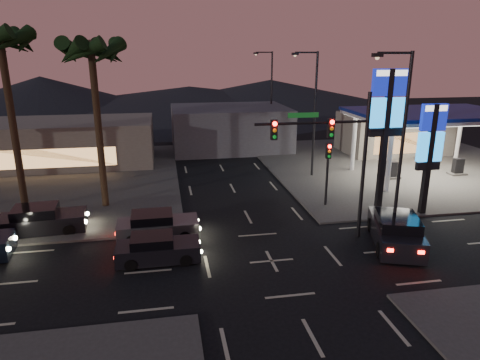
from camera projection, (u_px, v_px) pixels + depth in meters
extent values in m
plane|color=black|center=(272.00, 261.00, 21.18)|extent=(140.00, 140.00, 0.00)
cube|color=#47443F|center=(398.00, 165.00, 38.97)|extent=(24.00, 24.00, 0.12)
cube|color=#47443F|center=(23.00, 183.00, 33.52)|extent=(24.00, 24.00, 0.12)
cylinder|color=silver|center=(389.00, 159.00, 30.82)|extent=(0.36, 0.36, 5.00)
cylinder|color=silver|center=(354.00, 143.00, 36.47)|extent=(0.36, 0.36, 5.00)
cylinder|color=silver|center=(459.00, 139.00, 38.18)|extent=(0.36, 0.36, 5.00)
cube|color=silver|center=(432.00, 115.00, 33.72)|extent=(12.00, 8.00, 0.50)
cube|color=white|center=(432.00, 118.00, 33.81)|extent=(11.60, 7.60, 0.06)
cube|color=navy|center=(432.00, 113.00, 33.68)|extent=(12.20, 8.20, 0.25)
cube|color=black|center=(391.00, 170.00, 34.48)|extent=(0.80, 0.50, 1.40)
cube|color=black|center=(458.00, 167.00, 35.50)|extent=(0.80, 0.50, 1.40)
cube|color=#726B5B|center=(393.00, 133.00, 43.47)|extent=(10.00, 6.00, 4.00)
cube|color=black|center=(384.00, 143.00, 26.52)|extent=(0.35, 0.35, 9.00)
cube|color=#0D188F|center=(390.00, 82.00, 25.45)|extent=(2.20, 0.30, 1.60)
cube|color=white|center=(391.00, 73.00, 25.30)|extent=(1.98, 0.32, 0.35)
cube|color=#1783E1|center=(387.00, 113.00, 25.97)|extent=(2.20, 0.30, 1.80)
cube|color=black|center=(385.00, 132.00, 26.32)|extent=(2.09, 0.28, 0.50)
cube|color=black|center=(428.00, 161.00, 26.29)|extent=(0.35, 0.35, 7.00)
cube|color=#0D188F|center=(434.00, 117.00, 25.51)|extent=(1.60, 0.30, 1.60)
cube|color=white|center=(435.00, 108.00, 25.36)|extent=(1.44, 0.32, 0.35)
cube|color=#1783E1|center=(430.00, 147.00, 26.03)|extent=(1.60, 0.30, 1.80)
cube|color=black|center=(427.00, 166.00, 26.38)|extent=(1.52, 0.28, 0.50)
cylinder|color=black|center=(364.00, 168.00, 22.85)|extent=(0.20, 0.20, 8.00)
cylinder|color=black|center=(312.00, 123.00, 21.62)|extent=(6.00, 0.14, 0.14)
cube|color=#0C3F14|center=(303.00, 115.00, 21.42)|extent=(1.60, 0.05, 0.25)
cube|color=black|center=(331.00, 128.00, 21.88)|extent=(0.32, 0.25, 1.00)
sphere|color=#FF0C07|center=(332.00, 122.00, 21.64)|extent=(0.22, 0.22, 0.22)
sphere|color=orange|center=(332.00, 129.00, 21.74)|extent=(0.20, 0.20, 0.20)
sphere|color=#0CB226|center=(331.00, 135.00, 21.83)|extent=(0.20, 0.20, 0.20)
cube|color=black|center=(274.00, 130.00, 21.37)|extent=(0.32, 0.25, 1.00)
sphere|color=#FF0C07|center=(275.00, 124.00, 21.13)|extent=(0.22, 0.22, 0.22)
sphere|color=orange|center=(275.00, 130.00, 21.23)|extent=(0.20, 0.20, 0.20)
sphere|color=#0CB226|center=(275.00, 137.00, 21.32)|extent=(0.20, 0.20, 0.20)
cylinder|color=black|center=(327.00, 178.00, 28.14)|extent=(0.16, 0.16, 4.00)
cube|color=black|center=(329.00, 151.00, 27.62)|extent=(0.32, 0.25, 1.00)
sphere|color=#FF0C07|center=(330.00, 146.00, 27.39)|extent=(0.22, 0.22, 0.22)
sphere|color=orange|center=(329.00, 151.00, 27.48)|extent=(0.20, 0.20, 0.20)
sphere|color=#0CB226|center=(329.00, 156.00, 27.58)|extent=(0.20, 0.20, 0.20)
cylinder|color=black|center=(401.00, 153.00, 21.88)|extent=(0.18, 0.18, 10.00)
cylinder|color=black|center=(395.00, 53.00, 20.32)|extent=(1.80, 0.12, 0.12)
cube|color=black|center=(377.00, 55.00, 20.19)|extent=(0.50, 0.25, 0.18)
sphere|color=#FFCC8C|center=(377.00, 58.00, 20.23)|extent=(0.20, 0.20, 0.20)
cylinder|color=black|center=(315.00, 116.00, 34.13)|extent=(0.18, 0.18, 10.00)
cylinder|color=black|center=(307.00, 52.00, 32.57)|extent=(1.80, 0.12, 0.12)
cube|color=black|center=(295.00, 54.00, 32.44)|extent=(0.50, 0.25, 0.18)
sphere|color=#FFCC8C|center=(295.00, 55.00, 32.48)|extent=(0.20, 0.20, 0.20)
cylinder|color=black|center=(271.00, 98.00, 47.32)|extent=(0.18, 0.18, 10.00)
cylinder|color=black|center=(264.00, 52.00, 45.76)|extent=(1.80, 0.12, 0.12)
cube|color=black|center=(256.00, 53.00, 45.64)|extent=(0.50, 0.25, 0.18)
sphere|color=#FFCC8C|center=(256.00, 54.00, 45.67)|extent=(0.20, 0.20, 0.20)
cylinder|color=black|center=(99.00, 131.00, 27.13)|extent=(0.44, 0.44, 10.20)
sphere|color=black|center=(91.00, 47.00, 25.67)|extent=(0.90, 0.90, 0.90)
cone|color=black|center=(114.00, 53.00, 25.97)|extent=(0.90, 2.74, 1.91)
cone|color=black|center=(109.00, 53.00, 26.78)|extent=(2.57, 2.57, 1.91)
cone|color=black|center=(94.00, 53.00, 26.98)|extent=(2.74, 0.90, 1.91)
cone|color=black|center=(78.00, 53.00, 26.46)|extent=(2.57, 2.57, 1.91)
cone|color=black|center=(69.00, 53.00, 25.53)|extent=(0.90, 2.74, 1.91)
cone|color=black|center=(72.00, 53.00, 24.73)|extent=(2.57, 2.57, 1.91)
cone|color=black|center=(88.00, 53.00, 24.53)|extent=(2.74, 0.90, 1.91)
cone|color=black|center=(105.00, 53.00, 25.04)|extent=(2.57, 2.57, 1.91)
cylinder|color=black|center=(14.00, 129.00, 26.20)|extent=(0.44, 0.44, 10.80)
cone|color=black|center=(24.00, 42.00, 24.95)|extent=(0.90, 2.74, 1.91)
cone|color=black|center=(22.00, 42.00, 25.75)|extent=(2.57, 2.57, 1.91)
cone|color=black|center=(8.00, 42.00, 25.95)|extent=(2.74, 0.90, 1.91)
cone|color=black|center=(12.00, 42.00, 24.02)|extent=(2.57, 2.57, 1.91)
cube|color=#726B5B|center=(63.00, 143.00, 38.95)|extent=(16.00, 8.00, 4.00)
cube|color=#4C4C51|center=(230.00, 128.00, 45.39)|extent=(12.00, 9.00, 4.40)
cone|color=black|center=(42.00, 94.00, 72.60)|extent=(40.00, 40.00, 6.00)
cone|color=black|center=(270.00, 93.00, 79.56)|extent=(50.00, 50.00, 5.00)
cone|color=black|center=(190.00, 98.00, 77.15)|extent=(60.00, 60.00, 4.00)
cube|color=black|center=(158.00, 251.00, 21.09)|extent=(4.07, 1.71, 0.83)
cube|color=black|center=(152.00, 241.00, 20.88)|extent=(2.03, 1.57, 0.60)
cylinder|color=black|center=(184.00, 246.00, 22.11)|extent=(0.59, 0.22, 0.59)
cylinder|color=black|center=(186.00, 260.00, 20.63)|extent=(0.59, 0.22, 0.59)
cylinder|color=black|center=(133.00, 250.00, 21.67)|extent=(0.59, 0.22, 0.59)
cylinder|color=black|center=(131.00, 265.00, 20.19)|extent=(0.59, 0.22, 0.59)
sphere|color=#FFF2BF|center=(199.00, 242.00, 21.94)|extent=(0.20, 0.20, 0.20)
sphere|color=#FFF2BF|center=(201.00, 252.00, 20.90)|extent=(0.20, 0.20, 0.20)
cube|color=#FF140A|center=(117.00, 247.00, 21.23)|extent=(0.07, 0.23, 0.13)
cube|color=#FF140A|center=(115.00, 257.00, 20.18)|extent=(0.07, 0.23, 0.13)
sphere|color=#FFF2BF|center=(15.00, 238.00, 22.17)|extent=(0.24, 0.24, 0.24)
sphere|color=#FFF2BF|center=(8.00, 249.00, 20.94)|extent=(0.24, 0.24, 0.24)
cube|color=#525255|center=(158.00, 228.00, 23.71)|extent=(4.44, 1.90, 0.90)
cube|color=black|center=(152.00, 219.00, 23.48)|extent=(2.23, 1.73, 0.65)
cylinder|color=black|center=(183.00, 224.00, 24.83)|extent=(0.65, 0.25, 0.64)
cylinder|color=black|center=(185.00, 236.00, 23.23)|extent=(0.65, 0.25, 0.64)
cylinder|color=black|center=(133.00, 228.00, 24.33)|extent=(0.65, 0.25, 0.64)
cylinder|color=black|center=(132.00, 241.00, 22.72)|extent=(0.65, 0.25, 0.64)
sphere|color=#FFF2BF|center=(197.00, 220.00, 24.65)|extent=(0.22, 0.22, 0.22)
sphere|color=#FFF2BF|center=(199.00, 228.00, 23.52)|extent=(0.22, 0.22, 0.22)
cube|color=#FF140A|center=(118.00, 225.00, 23.84)|extent=(0.08, 0.25, 0.14)
cube|color=#FF140A|center=(116.00, 233.00, 22.71)|extent=(0.08, 0.25, 0.14)
cube|color=black|center=(43.00, 223.00, 24.42)|extent=(4.83, 2.31, 0.96)
cube|color=black|center=(35.00, 213.00, 24.16)|extent=(2.48, 1.98, 0.69)
cylinder|color=black|center=(73.00, 218.00, 25.69)|extent=(0.70, 0.31, 0.68)
cylinder|color=black|center=(69.00, 230.00, 24.01)|extent=(0.70, 0.31, 0.68)
cylinder|color=black|center=(19.00, 223.00, 24.98)|extent=(0.70, 0.31, 0.68)
cylinder|color=black|center=(11.00, 235.00, 23.29)|extent=(0.70, 0.31, 0.68)
sphere|color=#FFF2BF|center=(87.00, 214.00, 25.56)|extent=(0.24, 0.24, 0.24)
sphere|color=#FFF2BF|center=(85.00, 222.00, 24.37)|extent=(0.24, 0.24, 0.24)
cube|color=#FF140A|center=(0.00, 220.00, 24.41)|extent=(0.10, 0.27, 0.15)
cube|color=black|center=(395.00, 233.00, 22.89)|extent=(3.75, 5.61, 1.06)
cube|color=black|center=(398.00, 223.00, 22.35)|extent=(2.74, 3.10, 0.77)
cylinder|color=black|center=(371.00, 225.00, 24.67)|extent=(0.51, 0.80, 0.75)
cylinder|color=black|center=(407.00, 227.00, 24.38)|extent=(0.51, 0.80, 0.75)
cylinder|color=black|center=(380.00, 250.00, 21.55)|extent=(0.51, 0.80, 0.75)
cylinder|color=black|center=(422.00, 252.00, 21.26)|extent=(0.51, 0.80, 0.75)
cube|color=#FF140A|center=(390.00, 250.00, 20.49)|extent=(0.31, 0.19, 0.16)
cube|color=#FF140A|center=(421.00, 252.00, 20.28)|extent=(0.31, 0.19, 0.16)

